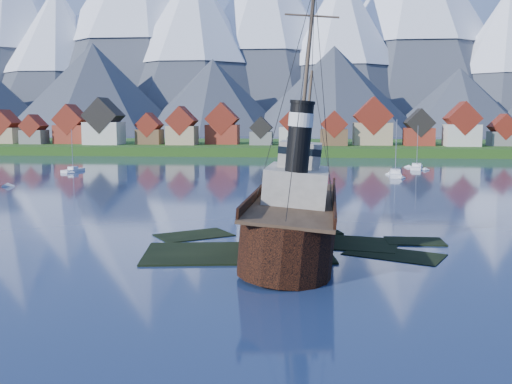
# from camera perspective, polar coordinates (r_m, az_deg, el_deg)

# --- Properties ---
(ground) EXTENTS (1400.00, 1400.00, 0.00)m
(ground) POSITION_cam_1_polar(r_m,az_deg,el_deg) (57.20, 1.45, -5.79)
(ground) COLOR navy
(ground) RESTS_ON ground
(shoal) EXTENTS (31.71, 21.24, 1.14)m
(shoal) POSITION_cam_1_polar(r_m,az_deg,el_deg) (59.28, 3.32, -5.67)
(shoal) COLOR black
(shoal) RESTS_ON ground
(shore_bank) EXTENTS (600.00, 80.00, 3.20)m
(shore_bank) POSITION_cam_1_polar(r_m,az_deg,el_deg) (225.94, 4.50, 4.18)
(shore_bank) COLOR #184A15
(shore_bank) RESTS_ON ground
(seawall) EXTENTS (600.00, 2.50, 2.00)m
(seawall) POSITION_cam_1_polar(r_m,az_deg,el_deg) (188.02, 4.30, 3.51)
(seawall) COLOR #3F3D38
(seawall) RESTS_ON ground
(town) EXTENTS (250.96, 16.69, 17.30)m
(town) POSITION_cam_1_polar(r_m,az_deg,el_deg) (211.02, -4.64, 6.38)
(town) COLOR maroon
(town) RESTS_ON ground
(mountains) EXTENTS (965.00, 340.00, 205.00)m
(mountains) POSITION_cam_1_polar(r_m,az_deg,el_deg) (542.18, 5.13, 15.59)
(mountains) COLOR #2D333D
(mountains) RESTS_ON ground
(tugboat_wreck) EXTENTS (7.79, 33.57, 26.60)m
(tugboat_wreck) POSITION_cam_1_polar(r_m,az_deg,el_deg) (59.38, 3.73, -2.03)
(tugboat_wreck) COLOR black
(tugboat_wreck) RESTS_ON ground
(sailboat_b) EXTENTS (3.26, 7.58, 10.67)m
(sailboat_b) POSITION_cam_1_polar(r_m,az_deg,el_deg) (144.18, -17.83, 2.04)
(sailboat_b) COLOR white
(sailboat_b) RESTS_ON ground
(sailboat_d) EXTENTS (3.33, 9.83, 13.16)m
(sailboat_d) POSITION_cam_1_polar(r_m,az_deg,el_deg) (130.36, 13.75, 1.66)
(sailboat_d) COLOR white
(sailboat_d) RESTS_ON ground
(sailboat_e) EXTENTS (4.67, 10.20, 11.48)m
(sailboat_e) POSITION_cam_1_polar(r_m,az_deg,el_deg) (150.90, 15.76, 2.35)
(sailboat_e) COLOR white
(sailboat_e) RESTS_ON ground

